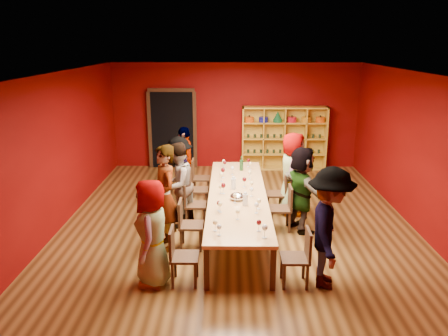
{
  "coord_description": "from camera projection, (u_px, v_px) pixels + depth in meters",
  "views": [
    {
      "loc": [
        -0.16,
        -7.92,
        3.57
      ],
      "look_at": [
        -0.27,
        0.37,
        1.15
      ],
      "focal_mm": 35.0,
      "sensor_mm": 36.0,
      "label": 1
    }
  ],
  "objects": [
    {
      "name": "wine_glass_15",
      "position": [
        259.0,
        223.0,
        6.68
      ],
      "size": [
        0.08,
        0.08,
        0.19
      ],
      "color": "silver",
      "rests_on": "tasting_table"
    },
    {
      "name": "person_left_1",
      "position": [
        165.0,
        198.0,
        7.59
      ],
      "size": [
        0.74,
        0.84,
        1.89
      ],
      "primitive_type": "imported",
      "rotation": [
        0.0,
        0.0,
        -1.14
      ],
      "color": "#141B38",
      "rests_on": "ground"
    },
    {
      "name": "tasting_table",
      "position": [
        237.0,
        196.0,
        8.41
      ],
      "size": [
        1.1,
        4.5,
        0.75
      ],
      "color": "tan",
      "rests_on": "ground"
    },
    {
      "name": "wine_glass_1",
      "position": [
        221.0,
        175.0,
        9.06
      ],
      "size": [
        0.08,
        0.08,
        0.2
      ],
      "color": "silver",
      "rests_on": "tasting_table"
    },
    {
      "name": "doorway",
      "position": [
        173.0,
        129.0,
        12.57
      ],
      "size": [
        1.4,
        0.17,
        2.3
      ],
      "color": "black",
      "rests_on": "ground"
    },
    {
      "name": "wine_glass_11",
      "position": [
        250.0,
        164.0,
        9.91
      ],
      "size": [
        0.07,
        0.07,
        0.18
      ],
      "color": "silver",
      "rests_on": "tasting_table"
    },
    {
      "name": "carafe_a",
      "position": [
        233.0,
        183.0,
        8.61
      ],
      "size": [
        0.11,
        0.11,
        0.26
      ],
      "color": "silver",
      "rests_on": "tasting_table"
    },
    {
      "name": "chair_person_right_2",
      "position": [
        284.0,
        206.0,
        8.46
      ],
      "size": [
        0.42,
        0.42,
        0.89
      ],
      "color": "black",
      "rests_on": "ground"
    },
    {
      "name": "carafe_b",
      "position": [
        245.0,
        199.0,
        7.76
      ],
      "size": [
        0.12,
        0.12,
        0.24
      ],
      "color": "silver",
      "rests_on": "tasting_table"
    },
    {
      "name": "chair_person_left_0",
      "position": [
        179.0,
        253.0,
        6.58
      ],
      "size": [
        0.42,
        0.42,
        0.89
      ],
      "color": "black",
      "rests_on": "ground"
    },
    {
      "name": "chair_person_right_0",
      "position": [
        300.0,
        254.0,
        6.54
      ],
      "size": [
        0.42,
        0.42,
        0.89
      ],
      "color": "black",
      "rests_on": "ground"
    },
    {
      "name": "wine_glass_17",
      "position": [
        220.0,
        205.0,
        7.43
      ],
      "size": [
        0.08,
        0.08,
        0.19
      ],
      "color": "silver",
      "rests_on": "tasting_table"
    },
    {
      "name": "wine_glass_2",
      "position": [
        232.0,
        169.0,
        9.53
      ],
      "size": [
        0.08,
        0.08,
        0.19
      ],
      "color": "silver",
      "rests_on": "tasting_table"
    },
    {
      "name": "wine_glass_7",
      "position": [
        265.0,
        228.0,
        6.45
      ],
      "size": [
        0.09,
        0.09,
        0.22
      ],
      "color": "silver",
      "rests_on": "tasting_table"
    },
    {
      "name": "wine_bottle",
      "position": [
        241.0,
        165.0,
        9.85
      ],
      "size": [
        0.09,
        0.09,
        0.33
      ],
      "color": "#153A1A",
      "rests_on": "tasting_table"
    },
    {
      "name": "wine_glass_4",
      "position": [
        252.0,
        190.0,
        8.2
      ],
      "size": [
        0.07,
        0.07,
        0.18
      ],
      "color": "silver",
      "rests_on": "tasting_table"
    },
    {
      "name": "wine_glass_22",
      "position": [
        235.0,
        196.0,
        7.86
      ],
      "size": [
        0.07,
        0.07,
        0.18
      ],
      "color": "silver",
      "rests_on": "tasting_table"
    },
    {
      "name": "wine_glass_12",
      "position": [
        238.0,
        212.0,
        7.13
      ],
      "size": [
        0.07,
        0.07,
        0.18
      ],
      "color": "silver",
      "rests_on": "tasting_table"
    },
    {
      "name": "wine_glass_21",
      "position": [
        219.0,
        227.0,
        6.54
      ],
      "size": [
        0.07,
        0.07,
        0.18
      ],
      "color": "silver",
      "rests_on": "tasting_table"
    },
    {
      "name": "wine_glass_5",
      "position": [
        259.0,
        201.0,
        7.57
      ],
      "size": [
        0.08,
        0.08,
        0.2
      ],
      "color": "silver",
      "rests_on": "tasting_table"
    },
    {
      "name": "chair_person_left_2",
      "position": [
        191.0,
        202.0,
        8.67
      ],
      "size": [
        0.42,
        0.42,
        0.89
      ],
      "color": "black",
      "rests_on": "ground"
    },
    {
      "name": "shelving_unit",
      "position": [
        284.0,
        135.0,
        12.46
      ],
      "size": [
        2.4,
        0.4,
        1.8
      ],
      "color": "gold",
      "rests_on": "ground"
    },
    {
      "name": "wine_glass_9",
      "position": [
        248.0,
        161.0,
        10.13
      ],
      "size": [
        0.08,
        0.08,
        0.2
      ],
      "color": "silver",
      "rests_on": "tasting_table"
    },
    {
      "name": "wine_glass_3",
      "position": [
        250.0,
        173.0,
        9.22
      ],
      "size": [
        0.07,
        0.07,
        0.18
      ],
      "color": "silver",
      "rests_on": "tasting_table"
    },
    {
      "name": "person_right_2",
      "position": [
        302.0,
        189.0,
        8.36
      ],
      "size": [
        1.01,
        1.61,
        1.68
      ],
      "primitive_type": "imported",
      "rotation": [
        0.0,
        0.0,
        1.96
      ],
      "color": "#46464B",
      "rests_on": "ground"
    },
    {
      "name": "wine_glass_6",
      "position": [
        215.0,
        223.0,
        6.69
      ],
      "size": [
        0.08,
        0.08,
        0.19
      ],
      "color": "silver",
      "rests_on": "tasting_table"
    },
    {
      "name": "person_right_3",
      "position": [
        292.0,
        174.0,
        9.18
      ],
      "size": [
        0.65,
        0.94,
        1.76
      ],
      "primitive_type": "imported",
      "rotation": [
        0.0,
        0.0,
        1.35
      ],
      "color": "#5F81C4",
      "rests_on": "ground"
    },
    {
      "name": "chair_person_left_4",
      "position": [
        198.0,
        176.0,
        10.35
      ],
      "size": [
        0.42,
        0.42,
        0.89
      ],
      "color": "black",
      "rests_on": "ground"
    },
    {
      "name": "chair_person_right_3",
      "position": [
        279.0,
        191.0,
        9.29
      ],
      "size": [
        0.42,
        0.42,
        0.89
      ],
      "color": "black",
      "rests_on": "ground"
    },
    {
      "name": "wine_glass_23",
      "position": [
        225.0,
        163.0,
        9.95
      ],
      "size": [
        0.08,
        0.08,
        0.2
      ],
      "color": "silver",
      "rests_on": "tasting_table"
    },
    {
      "name": "person_left_4",
      "position": [
        185.0,
        162.0,
        10.26
      ],
      "size": [
        0.54,
        1.02,
        1.67
      ],
      "primitive_type": "imported",
      "rotation": [
        0.0,
        0.0,
        -1.48
      ],
      "color": "#516FA8",
      "rests_on": "ground"
    },
    {
      "name": "wine_glass_20",
      "position": [
        250.0,
        173.0,
        9.22
      ],
      "size": [
        0.08,
        0.08,
        0.19
      ],
      "color": "silver",
      "rests_on": "tasting_table"
    },
    {
      "name": "wine_glass_8",
      "position": [
        256.0,
        205.0,
        7.39
      ],
      "size": [
        0.08,
        0.08,
        0.2
      ],
      "color": "silver",
      "rests_on": "tasting_table"
    },
    {
      "name": "wine_glass_10",
      "position": [
        223.0,
        170.0,
        9.31
      ],
      "size": [
        0.09,
        0.09,
        0.22
      ],
      "color": "silver",
      "rests_on": "tasting_table"
    },
    {
      "name": "wine_glass_13",
      "position": [
        221.0,
        187.0,
        8.35
      ],
      "size": [
        0.07,
        0.07,
        0.18
      ],
      "color": "silver",
      "rests_on": "tasting_table"
    },
    {
      "name": "spittoon_bowl",
      "position": [
        237.0,
        197.0,
        8.04
      ],
      "size": [
        0.27,
        0.27,
        0.15
      ],
      "primitive_type": "ellipsoid",
      "color": "silver",
      "rests_on": "tasting_table"
    },
    {
      "name": "person_left_3",
      "position": [
        179.0,
        173.0,
        9.45
      ],
      "size": [
        0.53,
        1.08,
        1.62
      ],
      "primitive_type": "imported",
      "rotation": [
        0.0,
        0.0,
        -1.48
      ],
      "color": "silver",
      "rests_on": "ground"
    },
    {
      "name": "wine_glass_19",
      "position": [
        219.0,
        203.0,
        7.49
      ],
      "size": [
        0.08,
        0.08,
        0.19
      ],
      "color": "silver",
      "rests_on": "tasting_table"
    },
    {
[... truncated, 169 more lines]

